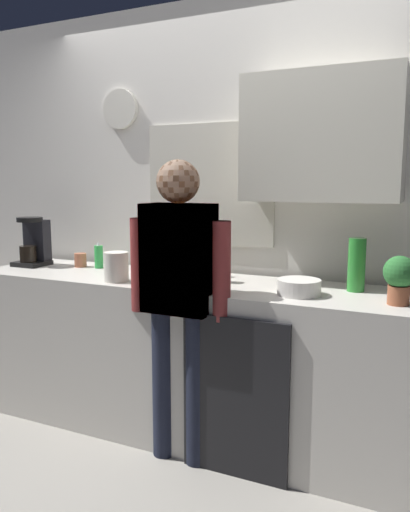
% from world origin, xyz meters
% --- Properties ---
extents(ground_plane, '(8.00, 8.00, 0.00)m').
position_xyz_m(ground_plane, '(0.00, 0.00, 0.00)').
color(ground_plane, '#9E998E').
extents(kitchen_counter, '(2.95, 0.64, 0.92)m').
position_xyz_m(kitchen_counter, '(0.00, 0.30, 0.46)').
color(kitchen_counter, beige).
rests_on(kitchen_counter, ground_plane).
extents(dishwasher_panel, '(0.56, 0.02, 0.83)m').
position_xyz_m(dishwasher_panel, '(0.33, -0.03, 0.41)').
color(dishwasher_panel, black).
rests_on(dishwasher_panel, ground_plane).
extents(back_wall_assembly, '(4.55, 0.42, 2.60)m').
position_xyz_m(back_wall_assembly, '(0.08, 0.70, 1.36)').
color(back_wall_assembly, white).
rests_on(back_wall_assembly, ground_plane).
extents(coffee_maker, '(0.20, 0.20, 0.33)m').
position_xyz_m(coffee_maker, '(-1.30, 0.34, 1.07)').
color(coffee_maker, black).
rests_on(coffee_maker, kitchen_counter).
extents(bottle_dark_sauce, '(0.06, 0.06, 0.18)m').
position_xyz_m(bottle_dark_sauce, '(-0.12, 0.08, 1.01)').
color(bottle_dark_sauce, black).
rests_on(bottle_dark_sauce, kitchen_counter).
extents(bottle_clear_soda, '(0.09, 0.09, 0.28)m').
position_xyz_m(bottle_clear_soda, '(0.83, 0.41, 1.06)').
color(bottle_clear_soda, '#2D8C33').
rests_on(bottle_clear_soda, kitchen_counter).
extents(bottle_green_wine, '(0.07, 0.07, 0.30)m').
position_xyz_m(bottle_green_wine, '(-0.01, 0.31, 1.07)').
color(bottle_green_wine, '#195923').
rests_on(bottle_green_wine, kitchen_counter).
extents(bottle_amber_beer, '(0.06, 0.06, 0.23)m').
position_xyz_m(bottle_amber_beer, '(-0.08, 0.46, 1.04)').
color(bottle_amber_beer, brown).
rests_on(bottle_amber_beer, kitchen_counter).
extents(bottle_red_vinegar, '(0.06, 0.06, 0.22)m').
position_xyz_m(bottle_red_vinegar, '(-0.32, 0.42, 1.03)').
color(bottle_red_vinegar, maroon).
rests_on(bottle_red_vinegar, kitchen_counter).
extents(cup_terracotta_mug, '(0.08, 0.08, 0.09)m').
position_xyz_m(cup_terracotta_mug, '(-0.97, 0.42, 0.97)').
color(cup_terracotta_mug, '#B26647').
rests_on(cup_terracotta_mug, kitchen_counter).
extents(mixing_bowl, '(0.22, 0.22, 0.08)m').
position_xyz_m(mixing_bowl, '(0.58, 0.20, 0.96)').
color(mixing_bowl, white).
rests_on(mixing_bowl, kitchen_counter).
extents(potted_plant, '(0.15, 0.15, 0.23)m').
position_xyz_m(potted_plant, '(1.05, 0.20, 1.05)').
color(potted_plant, '#9E5638').
rests_on(potted_plant, kitchen_counter).
extents(dish_soap, '(0.06, 0.06, 0.18)m').
position_xyz_m(dish_soap, '(-0.83, 0.43, 1.00)').
color(dish_soap, green).
rests_on(dish_soap, kitchen_counter).
extents(storage_canister, '(0.14, 0.14, 0.17)m').
position_xyz_m(storage_canister, '(-0.46, 0.10, 1.01)').
color(storage_canister, silver).
rests_on(storage_canister, kitchen_counter).
extents(person_at_sink, '(0.57, 0.22, 1.60)m').
position_xyz_m(person_at_sink, '(0.00, 0.00, 0.95)').
color(person_at_sink, '#3F4766').
rests_on(person_at_sink, ground_plane).
extents(person_guest, '(0.57, 0.22, 1.60)m').
position_xyz_m(person_guest, '(0.00, 0.00, 0.95)').
color(person_guest, '#3F4766').
rests_on(person_guest, ground_plane).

